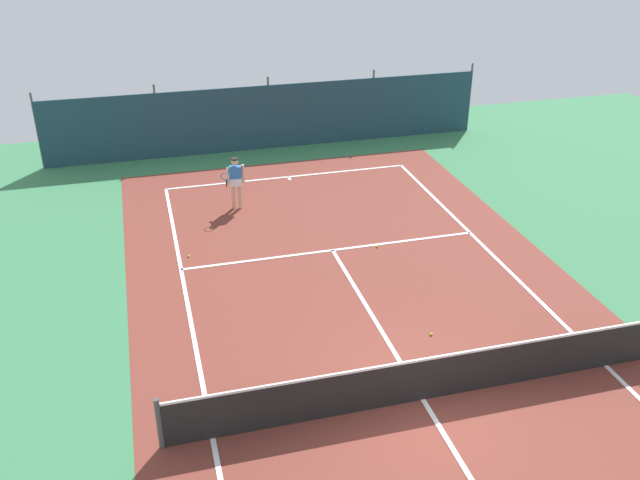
% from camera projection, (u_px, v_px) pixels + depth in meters
% --- Properties ---
extents(ground_plane, '(36.00, 36.00, 0.00)m').
position_uv_depth(ground_plane, '(423.00, 399.00, 13.71)').
color(ground_plane, '#387A4C').
extents(court_surface, '(11.02, 26.60, 0.01)m').
position_uv_depth(court_surface, '(423.00, 399.00, 13.71)').
color(court_surface, brown).
rests_on(court_surface, ground).
extents(tennis_net, '(10.12, 0.10, 1.10)m').
position_uv_depth(tennis_net, '(424.00, 379.00, 13.48)').
color(tennis_net, black).
rests_on(tennis_net, ground).
extents(back_fence, '(16.30, 0.98, 2.70)m').
position_uv_depth(back_fence, '(267.00, 127.00, 26.64)').
color(back_fence, '#1E3D4C').
rests_on(back_fence, ground).
extents(tennis_player, '(0.77, 0.71, 1.64)m').
position_uv_depth(tennis_player, '(236.00, 179.00, 21.23)').
color(tennis_player, '#D8AD8C').
rests_on(tennis_player, ground).
extents(tennis_ball_near_player, '(0.07, 0.07, 0.07)m').
position_uv_depth(tennis_ball_near_player, '(189.00, 256.00, 18.85)').
color(tennis_ball_near_player, '#CCDB33').
rests_on(tennis_ball_near_player, ground).
extents(tennis_ball_midcourt, '(0.07, 0.07, 0.07)m').
position_uv_depth(tennis_ball_midcourt, '(431.00, 334.00, 15.62)').
color(tennis_ball_midcourt, '#CCDB33').
rests_on(tennis_ball_midcourt, ground).
extents(tennis_ball_by_sideline, '(0.07, 0.07, 0.07)m').
position_uv_depth(tennis_ball_by_sideline, '(377.00, 246.00, 19.35)').
color(tennis_ball_by_sideline, '#CCDB33').
rests_on(tennis_ball_by_sideline, ground).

